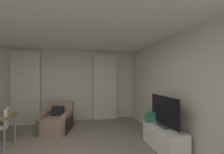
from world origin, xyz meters
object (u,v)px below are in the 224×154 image
object	(u,v)px
tv_flatscreen	(164,112)
tv_console	(164,138)
armchair	(56,121)
desk_chair	(0,131)
handbag_primary	(151,117)

from	to	relation	value
tv_flatscreen	tv_console	bearing A→B (deg)	90.00
tv_flatscreen	armchair	bearing A→B (deg)	144.23
armchair	desk_chair	world-z (taller)	desk_chair
tv_console	tv_flatscreen	distance (m)	0.58
desk_chair	tv_console	world-z (taller)	desk_chair
armchair	tv_flatscreen	size ratio (longest dim) A/B	1.04
armchair	desk_chair	size ratio (longest dim) A/B	1.16
armchair	tv_flatscreen	xyz separation A→B (m)	(2.47, -1.78, 0.56)
armchair	tv_console	distance (m)	3.04
handbag_primary	tv_flatscreen	bearing A→B (deg)	-75.39
tv_console	handbag_primary	size ratio (longest dim) A/B	3.08
armchair	tv_console	size ratio (longest dim) A/B	0.90
armchair	tv_console	bearing A→B (deg)	-35.42
armchair	handbag_primary	world-z (taller)	handbag_primary
desk_chair	handbag_primary	bearing A→B (deg)	-9.47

